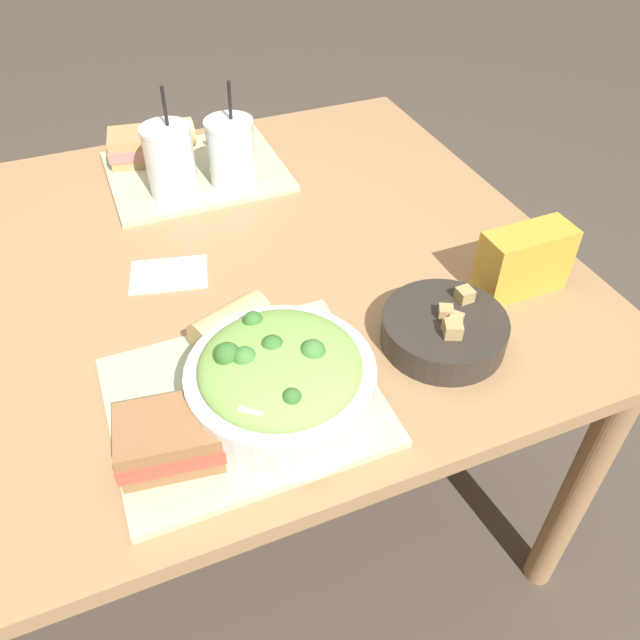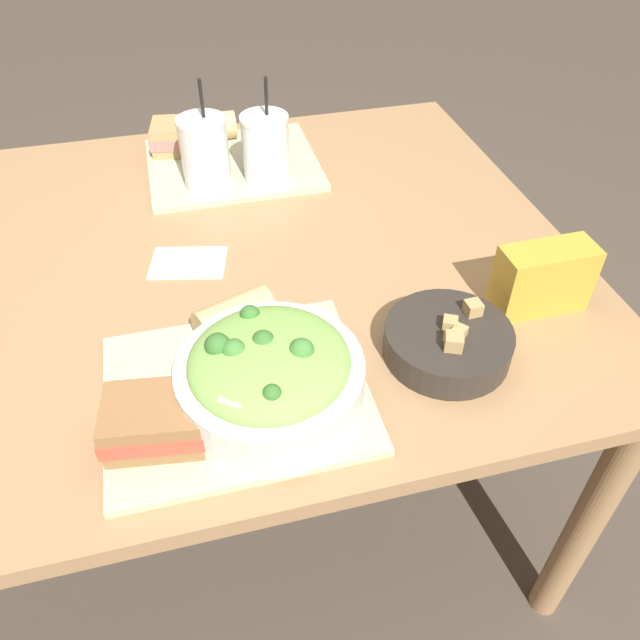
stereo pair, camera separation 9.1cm
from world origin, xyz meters
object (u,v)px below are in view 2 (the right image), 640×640
object	(u,v)px
sandwich_far	(188,136)
chip_bag	(543,278)
salad_bowl	(270,375)
sandwich_near	(162,420)
baguette_far	(217,126)
napkin_folded	(189,263)
drink_cup_dark	(205,155)
drink_cup_red	(266,149)
soup_bowl	(448,341)
baguette_near	(236,316)

from	to	relation	value
sandwich_far	chip_bag	bearing A→B (deg)	-43.80
salad_bowl	chip_bag	world-z (taller)	salad_bowl
salad_bowl	sandwich_near	size ratio (longest dim) A/B	1.56
baguette_far	napkin_folded	xyz separation A→B (m)	(-0.11, -0.45, -0.04)
drink_cup_dark	sandwich_far	bearing A→B (deg)	98.36
drink_cup_red	soup_bowl	bearing A→B (deg)	-73.80
sandwich_near	drink_cup_red	size ratio (longest dim) A/B	0.76
salad_bowl	drink_cup_red	xyz separation A→B (m)	(0.11, 0.61, 0.01)
baguette_near	chip_bag	size ratio (longest dim) A/B	0.87
drink_cup_red	salad_bowl	bearing A→B (deg)	-100.28
salad_bowl	drink_cup_red	distance (m)	0.62
baguette_far	napkin_folded	size ratio (longest dim) A/B	0.60
soup_bowl	napkin_folded	size ratio (longest dim) A/B	1.28
sandwich_near	drink_cup_dark	bearing A→B (deg)	85.95
baguette_far	drink_cup_dark	bearing A→B (deg)	167.96
baguette_near	napkin_folded	size ratio (longest dim) A/B	0.88
salad_bowl	napkin_folded	world-z (taller)	salad_bowl
sandwich_near	baguette_far	distance (m)	0.86
sandwich_far	napkin_folded	world-z (taller)	sandwich_far
salad_bowl	baguette_far	world-z (taller)	salad_bowl
salad_bowl	napkin_folded	distance (m)	0.38
baguette_far	chip_bag	xyz separation A→B (m)	(0.43, -0.71, 0.01)
sandwich_near	napkin_folded	xyz separation A→B (m)	(0.07, 0.39, -0.04)
baguette_far	salad_bowl	bearing A→B (deg)	178.41
sandwich_far	chip_bag	size ratio (longest dim) A/B	1.13
drink_cup_dark	napkin_folded	xyz separation A→B (m)	(-0.07, -0.25, -0.08)
soup_bowl	drink_cup_red	bearing A→B (deg)	106.20
drink_cup_red	napkin_folded	xyz separation A→B (m)	(-0.19, -0.25, -0.07)
sandwich_far	chip_bag	world-z (taller)	chip_bag
drink_cup_red	chip_bag	size ratio (longest dim) A/B	1.41
baguette_near	drink_cup_red	xyz separation A→B (m)	(0.13, 0.46, 0.03)
baguette_far	drink_cup_dark	size ratio (longest dim) A/B	0.40
soup_bowl	drink_cup_red	world-z (taller)	drink_cup_red
soup_bowl	drink_cup_red	xyz separation A→B (m)	(-0.17, 0.57, 0.05)
drink_cup_red	chip_bag	world-z (taller)	drink_cup_red
baguette_near	drink_cup_red	world-z (taller)	drink_cup_red
salad_bowl	soup_bowl	distance (m)	0.28
soup_bowl	baguette_far	bearing A→B (deg)	107.47
soup_bowl	baguette_near	bearing A→B (deg)	158.97
salad_bowl	sandwich_far	distance (m)	0.78
soup_bowl	napkin_folded	world-z (taller)	soup_bowl
baguette_near	baguette_far	bearing A→B (deg)	-25.50
drink_cup_red	napkin_folded	world-z (taller)	drink_cup_red
napkin_folded	drink_cup_dark	bearing A→B (deg)	74.53
sandwich_near	baguette_near	size ratio (longest dim) A/B	1.23
sandwich_near	baguette_far	size ratio (longest dim) A/B	1.80
drink_cup_red	baguette_far	bearing A→B (deg)	110.95
drink_cup_red	drink_cup_dark	bearing A→B (deg)	-180.00
soup_bowl	baguette_near	world-z (taller)	baguette_near
drink_cup_dark	chip_bag	world-z (taller)	drink_cup_dark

